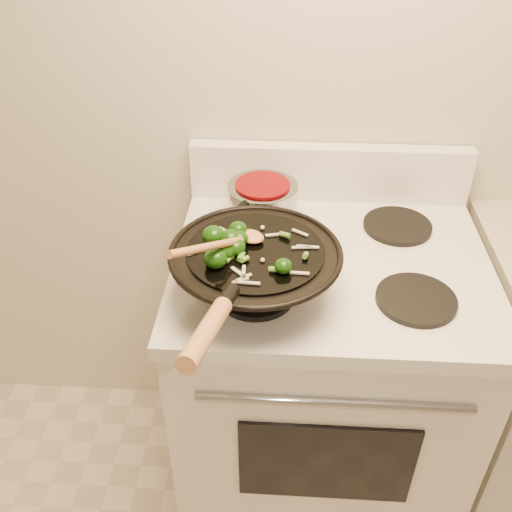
{
  "coord_description": "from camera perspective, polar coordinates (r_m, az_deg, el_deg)",
  "views": [
    {
      "loc": [
        -0.21,
        0.03,
        1.76
      ],
      "look_at": [
        -0.27,
        1.03,
        1.02
      ],
      "focal_mm": 40.0,
      "sensor_mm": 36.0,
      "label": 1
    }
  ],
  "objects": [
    {
      "name": "stove",
      "position": [
        1.73,
        6.4,
        -12.3
      ],
      "size": [
        0.78,
        0.67,
        1.08
      ],
      "color": "white",
      "rests_on": "ground"
    },
    {
      "name": "wok",
      "position": [
        1.25,
        -0.1,
        -1.39
      ],
      "size": [
        0.38,
        0.62,
        0.23
      ],
      "color": "black",
      "rests_on": "stove"
    },
    {
      "name": "stirfry",
      "position": [
        1.2,
        -2.68,
        0.98
      ],
      "size": [
        0.28,
        0.21,
        0.04
      ],
      "color": "#103408",
      "rests_on": "wok"
    },
    {
      "name": "wooden_spoon",
      "position": [
        1.18,
        -2.65,
        1.45
      ],
      "size": [
        0.18,
        0.26,
        0.12
      ],
      "color": "#B37546",
      "rests_on": "wok"
    },
    {
      "name": "saucepan",
      "position": [
        1.5,
        0.62,
        5.39
      ],
      "size": [
        0.19,
        0.28,
        0.11
      ],
      "color": "gray",
      "rests_on": "stove"
    }
  ]
}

